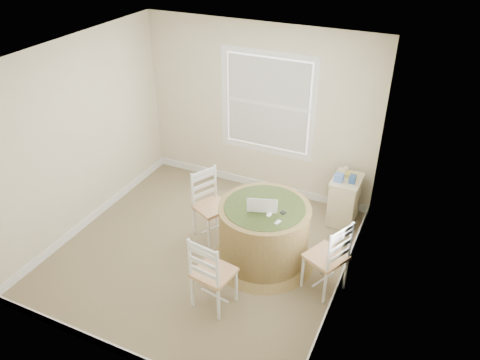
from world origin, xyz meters
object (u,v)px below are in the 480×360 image
at_px(chair_near, 214,272).
at_px(laptop, 262,207).
at_px(chair_right, 326,256).
at_px(round_table, 264,231).
at_px(chair_left, 212,207).
at_px(corner_chest, 344,200).

height_order(chair_near, laptop, laptop).
bearing_deg(chair_right, round_table, -76.55).
relative_size(chair_left, laptop, 2.18).
bearing_deg(chair_near, laptop, -93.75).
bearing_deg(chair_left, chair_right, -74.72).
distance_m(chair_right, laptop, 0.94).
height_order(chair_left, corner_chest, chair_left).
xyz_separation_m(round_table, laptop, (-0.01, -0.05, 0.40)).
bearing_deg(corner_chest, chair_near, -111.93).
relative_size(chair_near, chair_right, 1.00).
height_order(chair_right, corner_chest, chair_right).
height_order(chair_near, chair_right, same).
distance_m(chair_left, chair_near, 1.27).
distance_m(chair_near, corner_chest, 2.41).
bearing_deg(laptop, round_table, -118.87).
xyz_separation_m(chair_left, chair_right, (1.66, -0.34, 0.00)).
bearing_deg(laptop, chair_left, -33.69).
bearing_deg(chair_right, chair_left, -76.47).
distance_m(chair_near, laptop, 0.99).
relative_size(round_table, chair_near, 1.39).
xyz_separation_m(chair_near, chair_right, (1.05, 0.78, 0.00)).
height_order(chair_near, corner_chest, chair_near).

